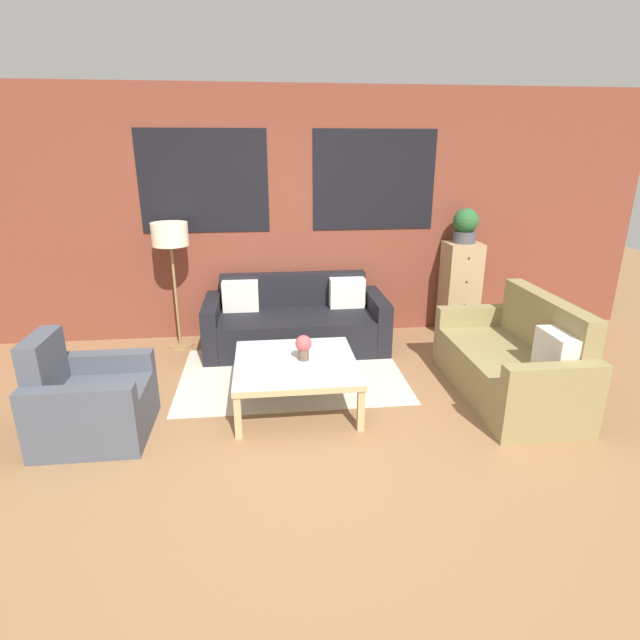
{
  "coord_description": "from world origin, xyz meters",
  "views": [
    {
      "loc": [
        -0.33,
        -3.36,
        2.14
      ],
      "look_at": [
        0.2,
        1.24,
        0.55
      ],
      "focal_mm": 28.0,
      "sensor_mm": 36.0,
      "label": 1
    }
  ],
  "objects_px": {
    "couch_dark": "(296,323)",
    "flower_vase": "(303,346)",
    "armchair_corner": "(90,403)",
    "floor_lamp": "(170,240)",
    "potted_plant": "(465,225)",
    "settee_vintage": "(513,364)",
    "coffee_table": "(296,367)",
    "drawer_cabinet": "(459,289)"
  },
  "relations": [
    {
      "from": "couch_dark",
      "to": "flower_vase",
      "type": "xyz_separation_m",
      "value": [
        -0.02,
        -1.36,
        0.27
      ]
    },
    {
      "from": "armchair_corner",
      "to": "floor_lamp",
      "type": "height_order",
      "value": "floor_lamp"
    },
    {
      "from": "potted_plant",
      "to": "flower_vase",
      "type": "height_order",
      "value": "potted_plant"
    },
    {
      "from": "settee_vintage",
      "to": "armchair_corner",
      "type": "xyz_separation_m",
      "value": [
        -3.57,
        -0.26,
        -0.03
      ]
    },
    {
      "from": "flower_vase",
      "to": "coffee_table",
      "type": "bearing_deg",
      "value": -165.45
    },
    {
      "from": "coffee_table",
      "to": "floor_lamp",
      "type": "distance_m",
      "value": 2.13
    },
    {
      "from": "couch_dark",
      "to": "coffee_table",
      "type": "xyz_separation_m",
      "value": [
        -0.09,
        -1.38,
        0.09
      ]
    },
    {
      "from": "settee_vintage",
      "to": "coffee_table",
      "type": "xyz_separation_m",
      "value": [
        -1.95,
        0.05,
        0.05
      ]
    },
    {
      "from": "armchair_corner",
      "to": "flower_vase",
      "type": "xyz_separation_m",
      "value": [
        1.69,
        0.32,
        0.27
      ]
    },
    {
      "from": "floor_lamp",
      "to": "armchair_corner",
      "type": "bearing_deg",
      "value": -102.34
    },
    {
      "from": "coffee_table",
      "to": "potted_plant",
      "type": "bearing_deg",
      "value": 37.59
    },
    {
      "from": "floor_lamp",
      "to": "settee_vintage",
      "type": "bearing_deg",
      "value": -26.29
    },
    {
      "from": "couch_dark",
      "to": "flower_vase",
      "type": "height_order",
      "value": "couch_dark"
    },
    {
      "from": "coffee_table",
      "to": "potted_plant",
      "type": "height_order",
      "value": "potted_plant"
    },
    {
      "from": "armchair_corner",
      "to": "floor_lamp",
      "type": "distance_m",
      "value": 2.09
    },
    {
      "from": "drawer_cabinet",
      "to": "potted_plant",
      "type": "bearing_deg",
      "value": 90.0
    },
    {
      "from": "armchair_corner",
      "to": "flower_vase",
      "type": "height_order",
      "value": "armchair_corner"
    },
    {
      "from": "floor_lamp",
      "to": "potted_plant",
      "type": "relative_size",
      "value": 3.56
    },
    {
      "from": "couch_dark",
      "to": "drawer_cabinet",
      "type": "height_order",
      "value": "drawer_cabinet"
    },
    {
      "from": "armchair_corner",
      "to": "potted_plant",
      "type": "xyz_separation_m",
      "value": [
        3.69,
        1.9,
        1.03
      ]
    },
    {
      "from": "couch_dark",
      "to": "settee_vintage",
      "type": "relative_size",
      "value": 1.24
    },
    {
      "from": "floor_lamp",
      "to": "couch_dark",
      "type": "bearing_deg",
      "value": -6.25
    },
    {
      "from": "drawer_cabinet",
      "to": "potted_plant",
      "type": "distance_m",
      "value": 0.76
    },
    {
      "from": "couch_dark",
      "to": "drawer_cabinet",
      "type": "xyz_separation_m",
      "value": [
        1.98,
        0.22,
        0.28
      ]
    },
    {
      "from": "coffee_table",
      "to": "drawer_cabinet",
      "type": "height_order",
      "value": "drawer_cabinet"
    },
    {
      "from": "armchair_corner",
      "to": "flower_vase",
      "type": "relative_size",
      "value": 3.8
    },
    {
      "from": "coffee_table",
      "to": "potted_plant",
      "type": "relative_size",
      "value": 2.64
    },
    {
      "from": "potted_plant",
      "to": "drawer_cabinet",
      "type": "bearing_deg",
      "value": -90.0
    },
    {
      "from": "flower_vase",
      "to": "floor_lamp",
      "type": "bearing_deg",
      "value": 130.69
    },
    {
      "from": "floor_lamp",
      "to": "drawer_cabinet",
      "type": "height_order",
      "value": "floor_lamp"
    },
    {
      "from": "couch_dark",
      "to": "floor_lamp",
      "type": "height_order",
      "value": "floor_lamp"
    },
    {
      "from": "coffee_table",
      "to": "drawer_cabinet",
      "type": "bearing_deg",
      "value": 37.59
    },
    {
      "from": "armchair_corner",
      "to": "drawer_cabinet",
      "type": "distance_m",
      "value": 4.16
    },
    {
      "from": "floor_lamp",
      "to": "potted_plant",
      "type": "bearing_deg",
      "value": 1.31
    },
    {
      "from": "drawer_cabinet",
      "to": "flower_vase",
      "type": "xyz_separation_m",
      "value": [
        -2.0,
        -1.58,
        -0.01
      ]
    },
    {
      "from": "settee_vintage",
      "to": "armchair_corner",
      "type": "distance_m",
      "value": 3.58
    },
    {
      "from": "potted_plant",
      "to": "couch_dark",
      "type": "bearing_deg",
      "value": -173.69
    },
    {
      "from": "armchair_corner",
      "to": "potted_plant",
      "type": "distance_m",
      "value": 4.28
    },
    {
      "from": "drawer_cabinet",
      "to": "flower_vase",
      "type": "relative_size",
      "value": 5.01
    },
    {
      "from": "coffee_table",
      "to": "potted_plant",
      "type": "xyz_separation_m",
      "value": [
        2.07,
        1.6,
        0.95
      ]
    },
    {
      "from": "armchair_corner",
      "to": "potted_plant",
      "type": "bearing_deg",
      "value": 27.23
    },
    {
      "from": "settee_vintage",
      "to": "floor_lamp",
      "type": "height_order",
      "value": "floor_lamp"
    }
  ]
}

